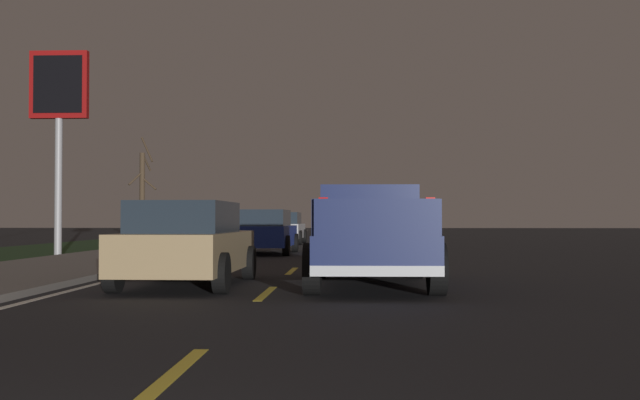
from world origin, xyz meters
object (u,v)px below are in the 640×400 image
gas_price_sign (59,102)px  bare_tree_far (142,194)px  pickup_truck (370,236)px  sedan_silver (284,228)px  sedan_tan (187,243)px  sedan_blue (265,231)px

gas_price_sign → bare_tree_far: gas_price_sign is taller
pickup_truck → bare_tree_far: size_ratio=0.98×
sedan_silver → bare_tree_far: (2.50, 7.71, 1.78)m
bare_tree_far → sedan_tan: bearing=-162.8°
sedan_tan → pickup_truck: bearing=-81.0°
sedan_tan → sedan_blue: bearing=0.1°
sedan_tan → sedan_blue: same height
sedan_silver → bare_tree_far: 8.30m
sedan_blue → bare_tree_far: bare_tree_far is taller
sedan_silver → sedan_blue: same height
gas_price_sign → pickup_truck: bearing=-135.3°
sedan_silver → gas_price_sign: (-13.07, 6.16, 4.23)m
pickup_truck → bare_tree_far: (25.52, 11.40, 1.65)m
pickup_truck → sedan_tan: (-0.53, 3.35, -0.13)m
sedan_tan → sedan_blue: 12.74m
sedan_blue → gas_price_sign: 8.06m
sedan_silver → bare_tree_far: size_ratio=0.79×
pickup_truck → sedan_silver: (23.02, 3.69, -0.13)m
sedan_silver → gas_price_sign: bearing=154.8°
pickup_truck → gas_price_sign: gas_price_sign is taller
sedan_tan → sedan_blue: size_ratio=1.00×
sedan_silver → sedan_blue: 10.81m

